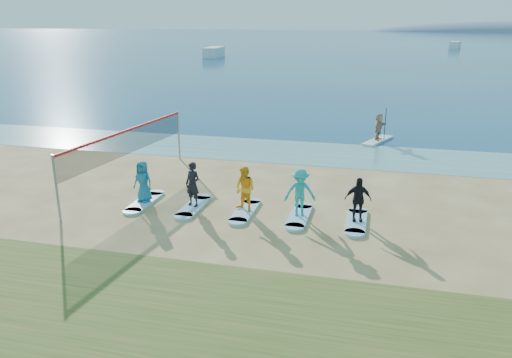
% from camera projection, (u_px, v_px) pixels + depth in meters
% --- Properties ---
extents(ground, '(600.00, 600.00, 0.00)m').
position_uv_depth(ground, '(253.00, 226.00, 17.53)').
color(ground, tan).
rests_on(ground, ground).
extents(shallow_water, '(600.00, 600.00, 0.00)m').
position_uv_depth(shallow_water, '(301.00, 152.00, 27.22)').
color(shallow_water, teal).
rests_on(shallow_water, ground).
extents(ocean, '(600.00, 600.00, 0.00)m').
position_uv_depth(ocean, '(372.00, 40.00, 165.27)').
color(ocean, navy).
rests_on(ocean, ground).
extents(volleyball_net, '(1.01, 9.04, 2.50)m').
position_uv_depth(volleyball_net, '(128.00, 142.00, 21.39)').
color(volleyball_net, gray).
rests_on(volleyball_net, ground).
extents(paddleboard, '(1.81, 3.04, 0.12)m').
position_uv_depth(paddleboard, '(378.00, 141.00, 29.61)').
color(paddleboard, silver).
rests_on(paddleboard, ground).
extents(paddleboarder, '(0.90, 1.52, 1.56)m').
position_uv_depth(paddleboarder, '(379.00, 127.00, 29.36)').
color(paddleboarder, tan).
rests_on(paddleboarder, paddleboard).
extents(boat_offshore_a, '(3.18, 7.30, 1.82)m').
position_uv_depth(boat_offshore_a, '(214.00, 57.00, 94.35)').
color(boat_offshore_a, silver).
rests_on(boat_offshore_a, ground).
extents(boat_offshore_b, '(3.36, 6.01, 1.67)m').
position_uv_depth(boat_offshore_b, '(455.00, 49.00, 120.76)').
color(boat_offshore_b, silver).
rests_on(boat_offshore_b, ground).
extents(surfboard_0, '(0.70, 2.20, 0.09)m').
position_uv_depth(surfboard_0, '(145.00, 202.00, 19.75)').
color(surfboard_0, '#92C7E2').
rests_on(surfboard_0, ground).
extents(student_0, '(0.87, 0.64, 1.63)m').
position_uv_depth(student_0, '(143.00, 181.00, 19.48)').
color(student_0, '#1C6C8A').
rests_on(student_0, surfboard_0).
extents(surfboard_1, '(0.70, 2.20, 0.09)m').
position_uv_depth(surfboard_1, '(194.00, 206.00, 19.27)').
color(surfboard_1, '#92C7E2').
rests_on(surfboard_1, ground).
extents(student_1, '(0.73, 0.59, 1.72)m').
position_uv_depth(student_1, '(193.00, 184.00, 18.99)').
color(student_1, black).
rests_on(student_1, surfboard_1).
extents(surfboard_2, '(0.70, 2.20, 0.09)m').
position_uv_depth(surfboard_2, '(245.00, 211.00, 18.79)').
color(surfboard_2, '#92C7E2').
rests_on(surfboard_2, ground).
extents(student_2, '(1.01, 0.92, 1.69)m').
position_uv_depth(student_2, '(245.00, 189.00, 18.52)').
color(student_2, '#FFA81A').
rests_on(student_2, surfboard_2).
extents(surfboard_3, '(0.70, 2.20, 0.09)m').
position_uv_depth(surfboard_3, '(299.00, 216.00, 18.32)').
color(surfboard_3, '#92C7E2').
rests_on(surfboard_3, ground).
extents(student_3, '(1.27, 0.93, 1.77)m').
position_uv_depth(student_3, '(300.00, 192.00, 18.03)').
color(student_3, teal).
rests_on(student_3, surfboard_3).
extents(surfboard_4, '(0.70, 2.20, 0.09)m').
position_uv_depth(surfboard_4, '(356.00, 222.00, 17.84)').
color(surfboard_4, '#92C7E2').
rests_on(surfboard_4, ground).
extents(student_4, '(0.99, 0.53, 1.60)m').
position_uv_depth(student_4, '(358.00, 199.00, 17.58)').
color(student_4, black).
rests_on(student_4, surfboard_4).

